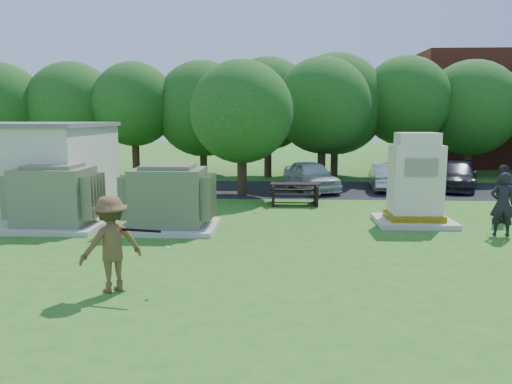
# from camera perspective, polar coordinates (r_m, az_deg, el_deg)

# --- Properties ---
(ground) EXTENTS (120.00, 120.00, 0.00)m
(ground) POSITION_cam_1_polar(r_m,az_deg,el_deg) (11.56, -0.97, -9.39)
(ground) COLOR #2D6619
(ground) RESTS_ON ground
(parking_strip) EXTENTS (20.00, 6.00, 0.01)m
(parking_strip) POSITION_cam_1_polar(r_m,az_deg,el_deg) (25.51, 16.98, 0.21)
(parking_strip) COLOR #232326
(parking_strip) RESTS_ON ground
(transformer_left) EXTENTS (3.00, 2.40, 2.07)m
(transformer_left) POSITION_cam_1_polar(r_m,az_deg,el_deg) (17.27, -22.00, -0.68)
(transformer_left) COLOR beige
(transformer_left) RESTS_ON ground
(transformer_right) EXTENTS (3.00, 2.40, 2.07)m
(transformer_right) POSITION_cam_1_polar(r_m,az_deg,el_deg) (16.07, -9.93, -0.82)
(transformer_right) COLOR beige
(transformer_right) RESTS_ON ground
(generator_cabinet) EXTENTS (2.50, 2.05, 3.05)m
(generator_cabinet) POSITION_cam_1_polar(r_m,az_deg,el_deg) (17.40, 17.73, 0.82)
(generator_cabinet) COLOR beige
(generator_cabinet) RESTS_ON ground
(picnic_table) EXTENTS (2.02, 1.52, 0.86)m
(picnic_table) POSITION_cam_1_polar(r_m,az_deg,el_deg) (20.53, 4.44, 0.11)
(picnic_table) COLOR black
(picnic_table) RESTS_ON ground
(batter) EXTENTS (1.47, 1.36, 1.99)m
(batter) POSITION_cam_1_polar(r_m,az_deg,el_deg) (10.67, -16.23, -5.71)
(batter) COLOR brown
(batter) RESTS_ON ground
(person_by_generator) EXTENTS (0.78, 0.59, 1.93)m
(person_by_generator) POSITION_cam_1_polar(r_m,az_deg,el_deg) (16.71, 26.34, -1.25)
(person_by_generator) COLOR black
(person_by_generator) RESTS_ON ground
(person_walking_right) EXTENTS (0.60, 1.20, 1.97)m
(person_walking_right) POSITION_cam_1_polar(r_m,az_deg,el_deg) (18.87, 26.31, -0.16)
(person_walking_right) COLOR #27262C
(person_walking_right) RESTS_ON ground
(car_white) EXTENTS (2.97, 4.57, 1.45)m
(car_white) POSITION_cam_1_polar(r_m,az_deg,el_deg) (24.32, 6.29, 1.85)
(car_white) COLOR silver
(car_white) RESTS_ON ground
(car_silver_a) EXTENTS (1.69, 4.01, 1.29)m
(car_silver_a) POSITION_cam_1_polar(r_m,az_deg,el_deg) (25.23, 14.61, 1.69)
(car_silver_a) COLOR #A9A9AD
(car_silver_a) RESTS_ON ground
(car_dark) EXTENTS (3.49, 5.03, 1.35)m
(car_dark) POSITION_cam_1_polar(r_m,az_deg,el_deg) (26.52, 21.90, 1.74)
(car_dark) COLOR black
(car_dark) RESTS_ON ground
(batting_equipment) EXTENTS (1.16, 0.32, 0.48)m
(batting_equipment) POSITION_cam_1_polar(r_m,az_deg,el_deg) (10.37, -13.06, -4.62)
(batting_equipment) COLOR black
(batting_equipment) RESTS_ON ground
(tree_row) EXTENTS (41.30, 13.30, 7.30)m
(tree_row) POSITION_cam_1_polar(r_m,az_deg,el_deg) (29.49, 4.83, 9.73)
(tree_row) COLOR #47301E
(tree_row) RESTS_ON ground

